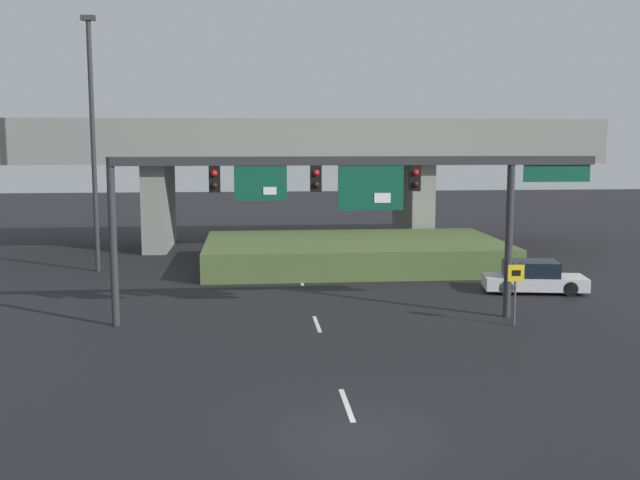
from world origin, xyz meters
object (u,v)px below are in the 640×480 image
speed_limit_sign (515,285)px  highway_light_pole_near (93,139)px  signal_gantry (346,187)px  parked_sedan_near_right (533,278)px

speed_limit_sign → highway_light_pole_near: size_ratio=0.18×
signal_gantry → speed_limit_sign: size_ratio=7.78×
signal_gantry → parked_sedan_near_right: size_ratio=3.86×
signal_gantry → highway_light_pole_near: size_ratio=1.40×
signal_gantry → speed_limit_sign: (5.99, -1.31, -3.49)m
speed_limit_sign → parked_sedan_near_right: bearing=63.1°
speed_limit_sign → highway_light_pole_near: (-17.25, 12.95, 5.23)m
signal_gantry → parked_sedan_near_right: (8.91, 4.43, -4.34)m
speed_limit_sign → parked_sedan_near_right: 6.49m
signal_gantry → highway_light_pole_near: bearing=134.0°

